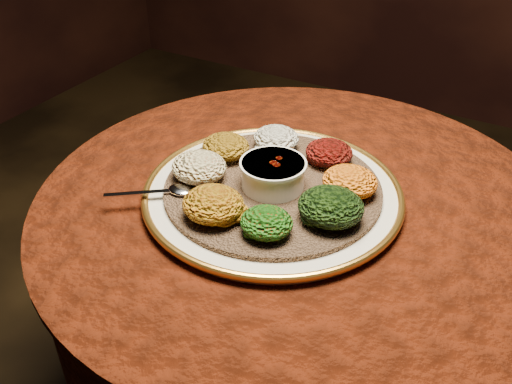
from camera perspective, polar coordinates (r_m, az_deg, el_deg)
The scene contains 13 objects.
table at distance 1.16m, azimuth 3.77°, elevation -7.72°, with size 0.96×0.96×0.73m.
platter at distance 1.03m, azimuth 1.67°, elevation -0.11°, with size 0.55×0.55×0.02m.
injera at distance 1.02m, azimuth 1.68°, elevation 0.39°, with size 0.39×0.39×0.01m, color brown.
stew_bowl at distance 1.00m, azimuth 1.71°, elevation 1.97°, with size 0.12×0.12×0.05m.
spoon at distance 1.01m, azimuth -8.24°, elevation 0.17°, with size 0.13×0.10×0.01m.
portion_ayib at distance 1.12m, azimuth 2.03°, elevation 5.38°, with size 0.09×0.09×0.04m, color silver.
portion_kitfo at distance 1.09m, azimuth 7.32°, elevation 3.94°, with size 0.09×0.09×0.04m, color black.
portion_tikil at distance 1.00m, azimuth 9.37°, elevation 1.03°, with size 0.10×0.09×0.05m, color #C47B10.
portion_gomen at distance 0.93m, azimuth 7.50°, elevation -1.46°, with size 0.11×0.10×0.05m, color black.
portion_mixveg at distance 0.90m, azimuth 1.06°, elevation -3.09°, with size 0.09×0.08×0.04m, color maroon.
portion_kik at distance 0.93m, azimuth -4.31°, elevation -1.23°, with size 0.10×0.10×0.05m, color #9F6D0E.
portion_timatim at distance 1.03m, azimuth -5.71°, elevation 2.50°, with size 0.10×0.10×0.05m, color maroon.
portion_shiro at distance 1.10m, azimuth -3.05°, elevation 4.56°, with size 0.09×0.09×0.04m, color #82570F.
Camera 1 is at (0.35, -0.78, 1.33)m, focal length 40.00 mm.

